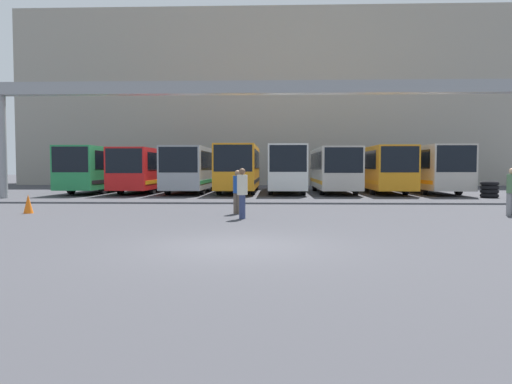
# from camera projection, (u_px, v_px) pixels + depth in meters

# --- Properties ---
(ground_plane) EXTENTS (200.00, 200.00, 0.00)m
(ground_plane) POSITION_uv_depth(u_px,v_px,m) (237.00, 247.00, 11.31)
(ground_plane) COLOR #38383D
(building_backdrop) EXTENTS (49.86, 12.00, 17.34)m
(building_backdrop) POSITION_uv_depth(u_px,v_px,m) (267.00, 104.00, 54.34)
(building_backdrop) COLOR gray
(building_backdrop) RESTS_ON ground
(overhead_gantry) EXTENTS (30.38, 0.80, 6.59)m
(overhead_gantry) POSITION_uv_depth(u_px,v_px,m) (260.00, 100.00, 27.98)
(overhead_gantry) COLOR gray
(overhead_gantry) RESTS_ON ground
(bus_slot_0) EXTENTS (2.47, 12.24, 3.14)m
(bus_slot_0) POSITION_uv_depth(u_px,v_px,m) (104.00, 167.00, 36.31)
(bus_slot_0) COLOR #268C4C
(bus_slot_0) RESTS_ON ground
(bus_slot_1) EXTENTS (2.47, 12.26, 3.02)m
(bus_slot_1) POSITION_uv_depth(u_px,v_px,m) (149.00, 168.00, 36.20)
(bus_slot_1) COLOR red
(bus_slot_1) RESTS_ON ground
(bus_slot_2) EXTENTS (2.60, 10.18, 3.11)m
(bus_slot_2) POSITION_uv_depth(u_px,v_px,m) (192.00, 167.00, 35.03)
(bus_slot_2) COLOR #999EA5
(bus_slot_2) RESTS_ON ground
(bus_slot_3) EXTENTS (2.56, 10.74, 3.24)m
(bus_slot_3) POSITION_uv_depth(u_px,v_px,m) (239.00, 166.00, 35.18)
(bus_slot_3) COLOR orange
(bus_slot_3) RESTS_ON ground
(bus_slot_4) EXTENTS (2.45, 10.36, 3.21)m
(bus_slot_4) POSITION_uv_depth(u_px,v_px,m) (286.00, 166.00, 34.87)
(bus_slot_4) COLOR silver
(bus_slot_4) RESTS_ON ground
(bus_slot_5) EXTENTS (2.52, 10.30, 3.07)m
(bus_slot_5) POSITION_uv_depth(u_px,v_px,m) (334.00, 167.00, 34.72)
(bus_slot_5) COLOR beige
(bus_slot_5) RESTS_ON ground
(bus_slot_6) EXTENTS (2.48, 12.37, 3.13)m
(bus_slot_6) POSITION_uv_depth(u_px,v_px,m) (378.00, 167.00, 35.63)
(bus_slot_6) COLOR orange
(bus_slot_6) RESTS_ON ground
(bus_slot_7) EXTENTS (2.56, 12.06, 3.18)m
(bus_slot_7) POSITION_uv_depth(u_px,v_px,m) (426.00, 166.00, 35.35)
(bus_slot_7) COLOR beige
(bus_slot_7) RESTS_ON ground
(pedestrian_mid_right) EXTENTS (0.37, 0.37, 1.76)m
(pedestrian_mid_right) POSITION_uv_depth(u_px,v_px,m) (242.00, 192.00, 17.33)
(pedestrian_mid_right) COLOR navy
(pedestrian_mid_right) RESTS_ON ground
(pedestrian_near_center) EXTENTS (0.37, 0.37, 1.77)m
(pedestrian_near_center) POSITION_uv_depth(u_px,v_px,m) (512.00, 190.00, 18.45)
(pedestrian_near_center) COLOR gray
(pedestrian_near_center) RESTS_ON ground
(pedestrian_mid_left) EXTENTS (0.35, 0.35, 1.69)m
(pedestrian_mid_left) POSITION_uv_depth(u_px,v_px,m) (238.00, 191.00, 19.16)
(pedestrian_mid_left) COLOR brown
(pedestrian_mid_left) RESTS_ON ground
(traffic_cone) EXTENTS (0.37, 0.37, 0.74)m
(traffic_cone) POSITION_uv_depth(u_px,v_px,m) (28.00, 204.00, 19.42)
(traffic_cone) COLOR orange
(traffic_cone) RESTS_ON ground
(tire_stack) EXTENTS (1.04, 1.04, 0.96)m
(tire_stack) POSITION_uv_depth(u_px,v_px,m) (489.00, 189.00, 29.23)
(tire_stack) COLOR black
(tire_stack) RESTS_ON ground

